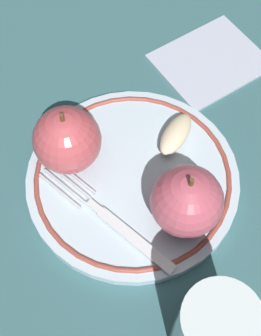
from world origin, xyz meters
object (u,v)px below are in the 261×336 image
Objects in this scene: apple_red_whole at (67,140)px; apple_slice_front at (174,132)px; napkin_folded at (211,60)px; plate at (131,180)px; fork at (110,219)px; apple_second_whole at (187,201)px; drinking_glass at (212,332)px.

apple_red_whole is 0.13m from apple_slice_front.
apple_slice_front is 0.14m from napkin_folded.
napkin_folded is at bearing 4.66° from apple_slice_front.
apple_slice_front is (-0.07, -0.01, 0.02)m from plate.
fork is (0.12, 0.04, -0.01)m from apple_slice_front.
apple_second_whole reaches higher than fork.
apple_slice_front is 0.34× the size of fork.
apple_second_whole reaches higher than napkin_folded.
apple_red_whole is 0.62× the size of napkin_folded.
napkin_folded is (-0.18, -0.16, -0.05)m from apple_second_whole.
napkin_folded is at bearing -156.48° from plate.
apple_red_whole is 1.00× the size of apple_second_whole.
apple_red_whole reaches higher than napkin_folded.
drinking_glass reaches higher than fork.
fork is at bearing 25.24° from napkin_folded.
drinking_glass is at bearing 48.07° from napkin_folded.
apple_slice_front is at bearing -169.25° from plate.
plate reaches higher than napkin_folded.
napkin_folded is (-0.24, -0.11, -0.01)m from fork.
apple_second_whole is 0.11m from apple_slice_front.
napkin_folded is at bearing -131.93° from drinking_glass.
apple_red_whole is at bearing -56.04° from plate.
apple_red_whole is 0.73× the size of drinking_glass.
drinking_glass reaches higher than plate.
apple_slice_front is 0.23m from drinking_glass.
apple_red_whole is 0.24m from napkin_folded.
apple_second_whole is (-0.06, 0.13, 0.00)m from apple_red_whole.
fork is 1.56× the size of drinking_glass.
fork is at bearing -89.05° from drinking_glass.
apple_slice_front is (-0.05, -0.09, -0.03)m from apple_second_whole.
apple_red_whole is 0.24m from drinking_glass.
plate is at bearing -71.37° from fork.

